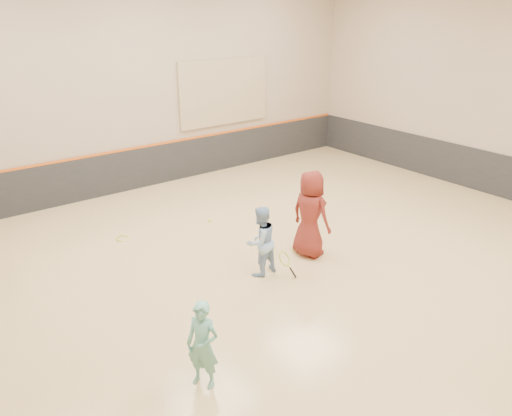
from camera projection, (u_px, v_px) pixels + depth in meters
room at (276, 227)px, 10.20m from camera, size 15.04×12.04×6.22m
wainscot_back at (147, 167)px, 14.67m from camera, size 14.90×0.04×1.20m
wainscot_right at (474, 169)px, 14.49m from camera, size 0.04×11.90×1.20m
accent_stripe at (145, 146)px, 14.43m from camera, size 14.90×0.03×0.06m
acoustic_panel at (224, 92)px, 15.51m from camera, size 3.20×0.08×2.00m
girl at (203, 345)px, 6.90m from camera, size 0.52×0.58×1.34m
instructor at (261, 241)px, 9.79m from camera, size 0.75×0.61×1.44m
young_man at (310, 214)px, 10.48m from camera, size 0.74×1.01×1.89m
held_racket at (285, 259)px, 9.83m from camera, size 0.45×0.45×0.61m
spare_racket at (122, 236)px, 11.51m from camera, size 0.68×0.68×0.15m
ball_under_racket at (294, 249)px, 10.97m from camera, size 0.07×0.07×0.07m
ball_in_hand at (321, 201)px, 10.29m from camera, size 0.07×0.07×0.07m
ball_beside_spare at (210, 221)px, 12.43m from camera, size 0.07×0.07×0.07m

